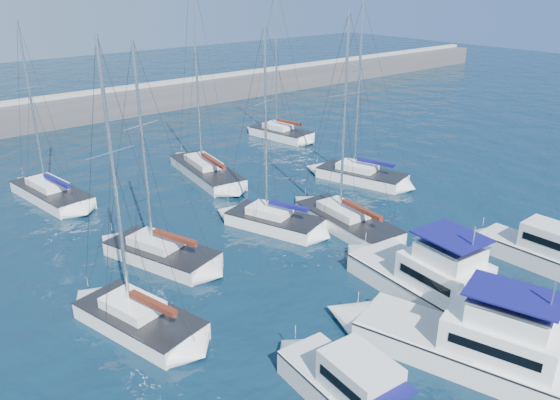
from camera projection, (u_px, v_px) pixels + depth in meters
ground at (413, 292)px, 31.29m from camera, size 220.00×220.00×0.00m
breakwater at (78, 112)px, 68.05m from camera, size 160.00×6.00×4.45m
motor_yacht_port_outer at (350, 390)px, 22.58m from camera, size 3.03×6.65×3.20m
motor_yacht_port_inner at (480, 346)px, 24.90m from camera, size 6.27×10.90×4.69m
motor_yacht_stbd_inner at (432, 281)px, 30.25m from camera, size 4.53×9.43×4.69m
motor_yacht_stbd_outer at (538, 250)px, 34.06m from camera, size 2.67×6.62×3.20m
sailboat_mid_a at (139, 319)px, 27.91m from camera, size 4.71×7.59×14.91m
sailboat_mid_b at (161, 253)px, 34.58m from camera, size 5.29×8.02×13.94m
sailboat_mid_c at (274, 221)px, 39.08m from camera, size 5.10×7.43×14.47m
sailboat_mid_d at (347, 221)px, 39.04m from camera, size 3.96×8.81×15.19m
sailboat_mid_e at (361, 175)px, 48.02m from camera, size 5.10×8.21×15.44m
sailboat_back_a at (51, 193)px, 44.04m from camera, size 4.23×8.88×14.21m
sailboat_back_b at (206, 171)px, 49.06m from camera, size 4.54×10.24×18.34m
sailboat_back_c at (281, 133)px, 60.87m from camera, size 4.17×7.56×16.70m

